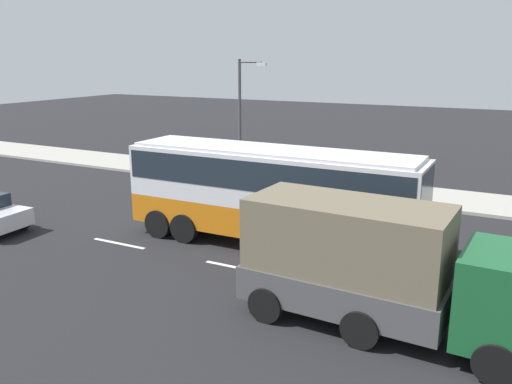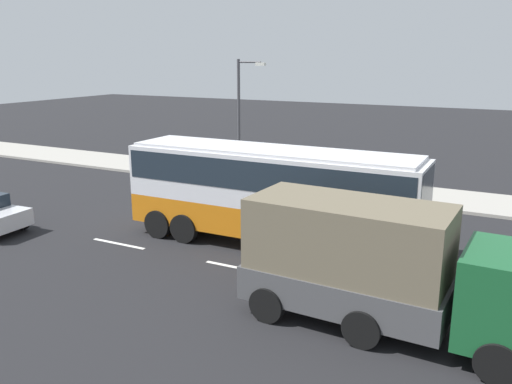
# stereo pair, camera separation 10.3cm
# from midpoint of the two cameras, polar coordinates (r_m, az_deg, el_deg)

# --- Properties ---
(ground_plane) EXTENTS (120.00, 120.00, 0.00)m
(ground_plane) POSITION_cam_midpoint_polar(r_m,az_deg,el_deg) (20.79, -2.02, -4.80)
(ground_plane) COLOR black
(sidewalk_curb) EXTENTS (80.00, 4.00, 0.15)m
(sidewalk_curb) POSITION_cam_midpoint_polar(r_m,az_deg,el_deg) (28.89, 7.07, 0.73)
(sidewalk_curb) COLOR #A8A399
(sidewalk_curb) RESTS_ON ground_plane
(lane_centreline) EXTENTS (31.79, 0.16, 0.01)m
(lane_centreline) POSITION_cam_midpoint_polar(r_m,az_deg,el_deg) (18.97, -7.79, -6.84)
(lane_centreline) COLOR white
(lane_centreline) RESTS_ON ground_plane
(coach_bus) EXTENTS (10.91, 2.67, 3.63)m
(coach_bus) POSITION_cam_midpoint_polar(r_m,az_deg,el_deg) (19.21, 1.75, 0.57)
(coach_bus) COLOR orange
(coach_bus) RESTS_ON ground_plane
(cargo_truck) EXTENTS (7.47, 2.87, 3.24)m
(cargo_truck) POSITION_cam_midpoint_polar(r_m,az_deg,el_deg) (13.86, 13.19, -7.60)
(cargo_truck) COLOR #19592D
(cargo_truck) RESTS_ON ground_plane
(pedestrian_near_curb) EXTENTS (0.32, 0.32, 1.52)m
(pedestrian_near_curb) POSITION_cam_midpoint_polar(r_m,az_deg,el_deg) (28.28, 7.60, 2.38)
(pedestrian_near_curb) COLOR #38334C
(pedestrian_near_curb) RESTS_ON sidewalk_curb
(pedestrian_at_crossing) EXTENTS (0.32, 0.32, 1.61)m
(pedestrian_at_crossing) POSITION_cam_midpoint_polar(r_m,az_deg,el_deg) (28.12, 2.87, 2.54)
(pedestrian_at_crossing) COLOR brown
(pedestrian_at_crossing) RESTS_ON sidewalk_curb
(street_lamp) EXTENTS (1.63, 0.24, 6.53)m
(street_lamp) POSITION_cam_midpoint_polar(r_m,az_deg,el_deg) (28.52, -1.34, 8.49)
(street_lamp) COLOR #47474C
(street_lamp) RESTS_ON sidewalk_curb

